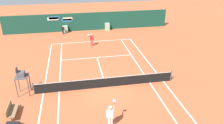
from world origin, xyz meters
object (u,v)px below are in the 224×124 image
object	(u,v)px
umpire_chair	(21,76)
player_near_side	(110,115)
tennis_ball_near_service_line	(54,49)
player_on_baseline	(92,39)
ball_kid_centre_post	(63,29)
player_bench	(11,110)

from	to	relation	value
umpire_chair	player_near_side	size ratio (longest dim) A/B	1.32
player_near_side	tennis_ball_near_service_line	xyz separation A→B (m)	(-4.39, 14.97, -0.97)
tennis_ball_near_service_line	player_on_baseline	bearing A→B (deg)	2.05
umpire_chair	ball_kid_centre_post	size ratio (longest dim) A/B	1.93
player_on_baseline	umpire_chair	bearing A→B (deg)	80.08
umpire_chair	ball_kid_centre_post	distance (m)	15.75
umpire_chair	ball_kid_centre_post	bearing A→B (deg)	169.04
ball_kid_centre_post	player_on_baseline	bearing A→B (deg)	121.03
player_on_baseline	tennis_ball_near_service_line	world-z (taller)	player_on_baseline
player_near_side	tennis_ball_near_service_line	size ratio (longest dim) A/B	27.60
player_bench	player_near_side	xyz separation A→B (m)	(6.68, -2.39, 0.49)
umpire_chair	tennis_ball_near_service_line	distance (m)	10.11
umpire_chair	player_on_baseline	distance (m)	11.98
umpire_chair	player_bench	bearing A→B (deg)	-7.96
player_bench	player_near_side	size ratio (longest dim) A/B	0.84
player_near_side	player_bench	bearing A→B (deg)	173.90
player_bench	player_near_side	world-z (taller)	player_near_side
umpire_chair	player_on_baseline	size ratio (longest dim) A/B	1.38
umpire_chair	player_near_side	world-z (taller)	umpire_chair
player_near_side	umpire_chair	bearing A→B (deg)	154.09
umpire_chair	player_on_baseline	xyz separation A→B (m)	(6.61, 9.96, -0.73)
player_bench	ball_kid_centre_post	xyz separation A→B (m)	(3.38, 18.23, 0.23)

